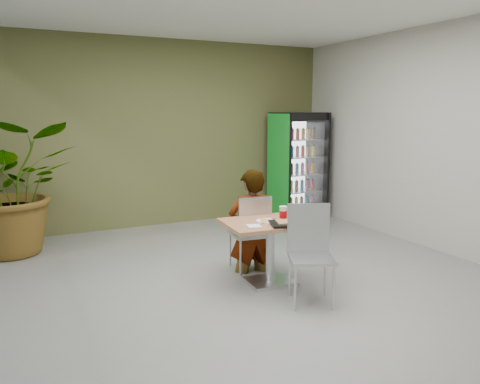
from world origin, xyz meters
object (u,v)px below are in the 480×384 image
(dining_table, at_px, (270,239))
(chair_far, at_px, (252,228))
(chair_near, at_px, (310,245))
(cafeteria_tray, at_px, (290,223))
(soda_cup, at_px, (283,214))
(seated_woman, at_px, (251,232))
(potted_plant, at_px, (13,188))
(beverage_fridge, at_px, (298,165))

(dining_table, bearing_deg, chair_far, 90.36)
(dining_table, relative_size, chair_near, 1.08)
(chair_far, relative_size, cafeteria_tray, 2.16)
(chair_near, distance_m, soda_cup, 0.59)
(soda_cup, relative_size, cafeteria_tray, 0.36)
(seated_woman, bearing_deg, soda_cup, 109.44)
(potted_plant, bearing_deg, soda_cup, -43.47)
(chair_far, distance_m, potted_plant, 3.42)
(dining_table, height_order, beverage_fridge, beverage_fridge)
(beverage_fridge, bearing_deg, seated_woman, -138.39)
(chair_near, bearing_deg, chair_far, 122.18)
(chair_far, bearing_deg, soda_cup, 111.81)
(seated_woman, xyz_separation_m, cafeteria_tray, (0.11, -0.76, 0.27))
(cafeteria_tray, bearing_deg, beverage_fridge, 55.97)
(dining_table, height_order, soda_cup, soda_cup)
(potted_plant, bearing_deg, chair_far, -39.21)
(potted_plant, bearing_deg, chair_near, -48.79)
(chair_near, xyz_separation_m, beverage_fridge, (2.04, 3.41, 0.38))
(seated_woman, distance_m, beverage_fridge, 3.23)
(seated_woman, distance_m, cafeteria_tray, 0.81)
(soda_cup, bearing_deg, chair_far, 107.01)
(soda_cup, bearing_deg, potted_plant, 136.53)
(chair_far, xyz_separation_m, soda_cup, (0.15, -0.49, 0.26))
(seated_woman, distance_m, soda_cup, 0.65)
(dining_table, bearing_deg, soda_cup, -11.69)
(chair_near, bearing_deg, dining_table, 128.40)
(chair_far, xyz_separation_m, seated_woman, (0.01, 0.05, -0.07))
(beverage_fridge, height_order, potted_plant, beverage_fridge)
(cafeteria_tray, bearing_deg, chair_near, -83.18)
(chair_far, relative_size, potted_plant, 0.52)
(cafeteria_tray, relative_size, beverage_fridge, 0.23)
(chair_near, height_order, soda_cup, chair_near)
(soda_cup, bearing_deg, chair_near, -89.70)
(cafeteria_tray, distance_m, beverage_fridge, 3.73)
(chair_near, bearing_deg, cafeteria_tray, 120.60)
(chair_far, xyz_separation_m, cafeteria_tray, (0.11, -0.71, 0.20))
(dining_table, relative_size, seated_woman, 0.70)
(beverage_fridge, xyz_separation_m, potted_plant, (-4.83, -0.23, -0.05))
(chair_far, distance_m, seated_woman, 0.09)
(soda_cup, relative_size, beverage_fridge, 0.08)
(chair_far, distance_m, beverage_fridge, 3.26)
(dining_table, relative_size, beverage_fridge, 0.56)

